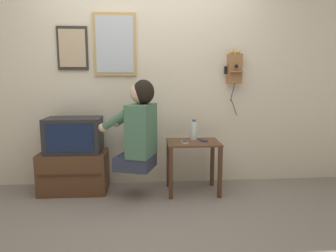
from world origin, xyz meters
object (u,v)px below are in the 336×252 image
Objects in this scene: framed_picture at (73,48)px; cell_phone_spare at (203,140)px; television at (74,135)px; wall_phone_antique at (234,68)px; person at (139,127)px; water_bottle at (194,130)px; wall_mirror at (115,44)px; cell_phone_held at (185,142)px.

framed_picture is 1.78m from cell_phone_spare.
wall_phone_antique is at bearing 5.99° from television.
cell_phone_spare is (1.41, -0.09, -0.06)m from television.
television is 1.22× the size of framed_picture.
person is 6.85× the size of cell_phone_spare.
framed_picture is at bearing 169.58° from water_bottle.
water_bottle is at bearing -0.54° from television.
framed_picture is (-0.74, 0.47, 0.83)m from person.
person reaches higher than water_bottle.
wall_phone_antique is 1.39m from wall_mirror.
cell_phone_spare is at bearing -38.73° from water_bottle.
wall_phone_antique is 0.87m from water_bottle.
water_bottle is (1.34, -0.25, -0.90)m from framed_picture.
wall_mirror is at bearing 48.81° from person.
water_bottle is (-0.09, 0.07, 0.10)m from cell_phone_spare.
wall_phone_antique reaches higher than cell_phone_spare.
water_bottle is at bearing -15.63° from wall_mirror.
water_bottle is at bearing -10.42° from framed_picture.
wall_phone_antique is 1.06m from cell_phone_held.
wall_mirror is 1.35m from cell_phone_held.
wall_mirror is at bearing 178.27° from wall_phone_antique.
cell_phone_held is at bearing -17.95° from framed_picture.
water_bottle is (0.12, 0.15, 0.10)m from cell_phone_held.
person is 0.76m from television.
cell_phone_spare is at bearing 16.93° from cell_phone_held.
cell_phone_held is (-0.61, -0.35, -0.79)m from wall_phone_antique.
water_bottle is at bearing 128.64° from cell_phone_spare.
framed_picture is at bearing 76.24° from person.
water_bottle reaches higher than cell_phone_spare.
person is 4.05× the size of water_bottle.
person is 1.21m from framed_picture.
water_bottle is at bearing -157.78° from wall_phone_antique.
person is 1.03m from wall_mirror.
television is at bearing 169.94° from cell_phone_held.
television is 1.96m from wall_phone_antique.
wall_phone_antique is 1.09× the size of wall_mirror.
cell_phone_held and cell_phone_spare have the same top height.
wall_phone_antique is 1.57× the size of framed_picture.
wall_phone_antique is at bearing 22.22° from water_bottle.
cell_phone_held is at bearing -27.60° from wall_mirror.
wall_mirror is (-0.27, 0.47, 0.87)m from person.
wall_mirror is at bearing 27.46° from television.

